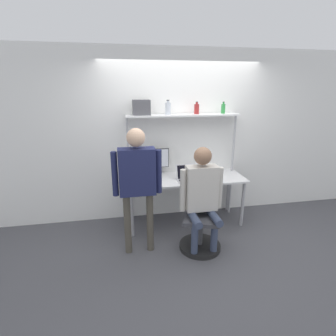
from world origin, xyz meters
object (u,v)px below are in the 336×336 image
bottle_clear (168,108)px  bottle_red (197,109)px  monitor (152,160)px  bottle_green (223,109)px  cell_phone (207,178)px  person_seated (202,191)px  person_standing (137,176)px  laptop (188,176)px  storage_box (141,107)px  office_chair (201,228)px

bottle_clear → bottle_red: bearing=0.0°
bottle_clear → monitor: bearing=176.2°
bottle_green → cell_phone: bearing=-138.6°
person_seated → bottle_red: bottle_red is taller
monitor → bottle_red: size_ratio=2.93×
cell_phone → person_standing: (-1.11, -0.58, 0.29)m
monitor → laptop: 0.62m
bottle_green → bottle_clear: size_ratio=0.84×
bottle_clear → storage_box: (-0.40, 0.00, 0.02)m
cell_phone → storage_box: (-0.96, 0.27, 1.06)m
person_standing → bottle_red: bottle_red is taller
person_standing → bottle_green: 1.82m
person_seated → person_standing: (-0.81, 0.10, 0.23)m
monitor → bottle_clear: bearing=-3.8°
person_standing → monitor: bearing=71.3°
person_seated → cell_phone: bearing=66.4°
bottle_clear → person_seated: bearing=-74.4°
laptop → office_chair: 0.83m
person_standing → storage_box: size_ratio=6.50×
bottle_green → storage_box: bearing=180.0°
person_standing → bottle_clear: 1.26m
person_seated → bottle_green: bottle_green is taller
bottle_green → bottle_clear: (-0.88, 0.00, 0.01)m
laptop → office_chair: bearing=-88.1°
monitor → bottle_red: bottle_red is taller
office_chair → person_seated: size_ratio=0.66×
office_chair → person_standing: size_ratio=0.57×
person_seated → storage_box: (-0.66, 0.96, 0.99)m
monitor → person_standing: person_standing is taller
laptop → bottle_clear: (-0.26, 0.27, 0.99)m
laptop → bottle_clear: bearing=133.3°
monitor → office_chair: bearing=-60.2°
storage_box → person_standing: bearing=-100.0°
bottle_green → laptop: bearing=-156.0°
person_seated → bottle_clear: bottle_clear is taller
bottle_red → storage_box: (-0.84, -0.00, 0.03)m
monitor → laptop: (0.51, -0.29, -0.19)m
person_seated → bottle_red: bearing=79.4°
person_seated → bottle_green: bearing=57.5°
monitor → cell_phone: bearing=-19.5°
monitor → cell_phone: monitor is taller
office_chair → storage_box: 1.91m
cell_phone → bottle_green: bearing=41.4°
person_standing → bottle_clear: bottle_clear is taller
monitor → person_seated: size_ratio=0.38×
office_chair → storage_box: size_ratio=3.68×
bottle_green → bottle_red: bearing=180.0°
bottle_green → monitor: bearing=179.1°
office_chair → person_seated: 0.55m
cell_phone → person_seated: bearing=-113.6°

